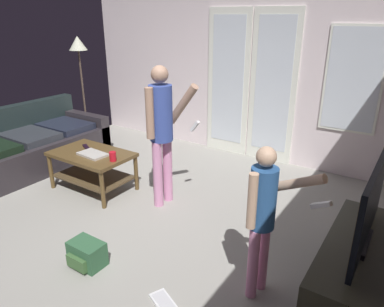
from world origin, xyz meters
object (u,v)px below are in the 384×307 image
object	(u,v)px
flat_screen_tv	(370,206)
tv_stand	(357,273)
cup_near_edge	(113,156)
backpack	(87,254)
leather_couch	(29,148)
laptop_closed	(93,154)
tv_remote_black	(86,147)
person_adult	(162,125)
person_child	(264,211)
coffee_table	(92,163)
floor_lamp	(79,53)

from	to	relation	value
flat_screen_tv	tv_stand	bearing A→B (deg)	-65.40
flat_screen_tv	cup_near_edge	xyz separation A→B (m)	(-2.65, 0.16, -0.27)
backpack	leather_couch	bearing A→B (deg)	156.45
leather_couch	laptop_closed	xyz separation A→B (m)	(1.37, -0.03, 0.20)
tv_stand	cup_near_edge	bearing A→B (deg)	176.56
leather_couch	tv_remote_black	world-z (taller)	leather_couch
leather_couch	person_adult	bearing A→B (deg)	5.63
person_child	backpack	distance (m)	1.58
coffee_table	cup_near_edge	size ratio (longest dim) A/B	9.07
coffee_table	tv_remote_black	size ratio (longest dim) A/B	5.75
person_adult	floor_lamp	world-z (taller)	floor_lamp
coffee_table	backpack	distance (m)	1.51
backpack	laptop_closed	size ratio (longest dim) A/B	0.88
leather_couch	person_adult	world-z (taller)	person_adult
leather_couch	laptop_closed	distance (m)	1.38
tv_stand	cup_near_edge	world-z (taller)	cup_near_edge
person_child	cup_near_edge	world-z (taller)	person_child
leather_couch	flat_screen_tv	size ratio (longest dim) A/B	1.95
tv_remote_black	person_adult	bearing A→B (deg)	33.32
tv_stand	leather_couch	bearing A→B (deg)	177.67
coffee_table	person_adult	distance (m)	1.13
backpack	laptop_closed	xyz separation A→B (m)	(-0.99, 1.00, 0.38)
laptop_closed	tv_stand	bearing A→B (deg)	1.33
floor_lamp	tv_remote_black	distance (m)	2.13
leather_couch	tv_stand	xyz separation A→B (m)	(4.35, -0.18, -0.05)
coffee_table	backpack	size ratio (longest dim) A/B	3.20
flat_screen_tv	backpack	bearing A→B (deg)	-156.84
person_adult	flat_screen_tv	bearing A→B (deg)	-10.52
floor_lamp	cup_near_edge	world-z (taller)	floor_lamp
flat_screen_tv	backpack	world-z (taller)	flat_screen_tv
backpack	tv_remote_black	distance (m)	1.73
backpack	tv_remote_black	bearing A→B (deg)	137.95
floor_lamp	tv_remote_black	size ratio (longest dim) A/B	10.10
floor_lamp	cup_near_edge	distance (m)	2.62
coffee_table	floor_lamp	world-z (taller)	floor_lamp
person_adult	floor_lamp	bearing A→B (deg)	156.49
flat_screen_tv	person_adult	world-z (taller)	person_adult
tv_remote_black	backpack	bearing A→B (deg)	-14.42
floor_lamp	laptop_closed	distance (m)	2.40
person_child	tv_remote_black	distance (m)	2.70
flat_screen_tv	tv_remote_black	xyz separation A→B (m)	(-3.25, 0.28, -0.31)
coffee_table	tv_remote_black	world-z (taller)	tv_remote_black
coffee_table	leather_couch	bearing A→B (deg)	-179.12
leather_couch	cup_near_edge	distance (m)	1.71
person_child	floor_lamp	world-z (taller)	floor_lamp
leather_couch	backpack	world-z (taller)	leather_couch
coffee_table	laptop_closed	world-z (taller)	laptop_closed
person_adult	tv_remote_black	distance (m)	1.22
leather_couch	backpack	distance (m)	2.57
backpack	laptop_closed	bearing A→B (deg)	134.57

